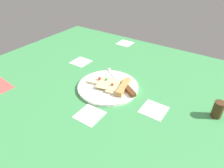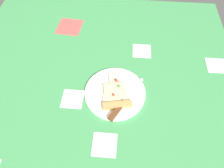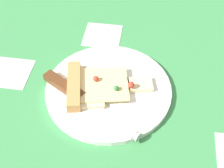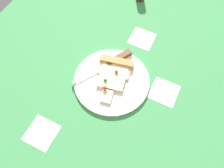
% 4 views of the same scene
% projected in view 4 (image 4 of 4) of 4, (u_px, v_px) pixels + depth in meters
% --- Properties ---
extents(ground_plane, '(1.31, 1.31, 0.03)m').
position_uv_depth(ground_plane, '(129.00, 103.00, 0.76)').
color(ground_plane, '#3D8C4C').
rests_on(ground_plane, ground).
extents(plate, '(0.26, 0.26, 0.01)m').
position_uv_depth(plate, '(112.00, 81.00, 0.77)').
color(plate, white).
rests_on(plate, ground_plane).
extents(pizza_slice, '(0.13, 0.19, 0.03)m').
position_uv_depth(pizza_slice, '(113.00, 73.00, 0.77)').
color(pizza_slice, beige).
rests_on(pizza_slice, plate).
extents(knife, '(0.14, 0.22, 0.02)m').
position_uv_depth(knife, '(108.00, 64.00, 0.79)').
color(knife, silver).
rests_on(knife, plate).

